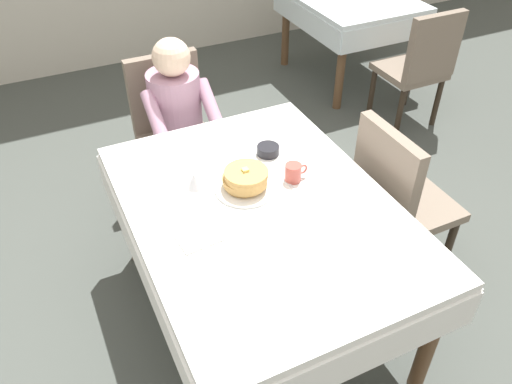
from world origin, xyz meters
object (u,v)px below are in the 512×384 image
(bowl_butter, at_px, (268,150))
(background_table_far, at_px, (350,10))
(breakfast_stack, at_px, (245,179))
(knife_right_of_plate, at_px, (285,180))
(plate_breakfast, at_px, (246,188))
(background_chair_empty, at_px, (420,63))
(fork_left_of_plate, at_px, (208,203))
(syrup_pitcher, at_px, (195,181))
(chair_diner, at_px, (172,122))
(chair_right_side, at_px, (397,195))
(cup_coffee, at_px, (294,173))
(dining_table_main, at_px, (261,221))
(spoon_near_edge, at_px, (283,238))
(diner_person, at_px, (178,115))

(bowl_butter, relative_size, background_table_far, 0.10)
(breakfast_stack, relative_size, knife_right_of_plate, 1.04)
(plate_breakfast, distance_m, background_chair_empty, 2.19)
(fork_left_of_plate, bearing_deg, syrup_pitcher, 10.16)
(knife_right_of_plate, xyz_separation_m, background_chair_empty, (1.72, 1.06, -0.21))
(chair_diner, bearing_deg, chair_right_side, 124.75)
(cup_coffee, bearing_deg, fork_left_of_plate, 178.14)
(syrup_pitcher, bearing_deg, dining_table_main, -48.78)
(fork_left_of_plate, height_order, knife_right_of_plate, same)
(bowl_butter, xyz_separation_m, spoon_near_edge, (-0.21, -0.56, -0.02))
(spoon_near_edge, distance_m, background_chair_empty, 2.37)
(plate_breakfast, relative_size, knife_right_of_plate, 1.40)
(bowl_butter, xyz_separation_m, background_chair_empty, (1.69, 0.84, -0.23))
(chair_diner, distance_m, diner_person, 0.21)
(dining_table_main, relative_size, cup_coffee, 13.49)
(cup_coffee, relative_size, syrup_pitcher, 1.41)
(dining_table_main, relative_size, chair_right_side, 1.64)
(plate_breakfast, relative_size, fork_left_of_plate, 1.56)
(chair_right_side, xyz_separation_m, cup_coffee, (-0.56, 0.10, 0.25))
(diner_person, height_order, background_chair_empty, diner_person)
(chair_right_side, height_order, fork_left_of_plate, chair_right_side)
(breakfast_stack, bearing_deg, chair_diner, 91.45)
(knife_right_of_plate, bearing_deg, dining_table_main, 119.64)
(chair_right_side, height_order, background_table_far, chair_right_side)
(dining_table_main, distance_m, chair_diner, 1.18)
(breakfast_stack, xyz_separation_m, fork_left_of_plate, (-0.19, -0.02, -0.06))
(cup_coffee, bearing_deg, background_table_far, 50.33)
(plate_breakfast, distance_m, bowl_butter, 0.30)
(knife_right_of_plate, bearing_deg, cup_coffee, -113.90)
(chair_diner, relative_size, bowl_butter, 8.45)
(fork_left_of_plate, bearing_deg, diner_person, -5.27)
(spoon_near_edge, height_order, background_table_far, spoon_near_edge)
(syrup_pitcher, bearing_deg, plate_breakfast, -28.51)
(chair_right_side, distance_m, syrup_pitcher, 1.05)
(bowl_butter, height_order, syrup_pitcher, syrup_pitcher)
(dining_table_main, xyz_separation_m, knife_right_of_plate, (0.18, 0.12, 0.09))
(chair_right_side, bearing_deg, knife_right_of_plate, -101.08)
(plate_breakfast, relative_size, spoon_near_edge, 1.87)
(dining_table_main, xyz_separation_m, diner_person, (-0.04, 1.01, 0.02))
(background_table_far, bearing_deg, dining_table_main, -131.65)
(chair_diner, distance_m, background_table_far, 2.16)
(diner_person, relative_size, knife_right_of_plate, 5.60)
(diner_person, xyz_separation_m, plate_breakfast, (0.03, -0.88, 0.08))
(chair_diner, distance_m, cup_coffee, 1.13)
(syrup_pitcher, bearing_deg, bowl_butter, 13.00)
(chair_right_side, distance_m, bowl_butter, 0.70)
(chair_right_side, bearing_deg, syrup_pitcher, -104.00)
(chair_right_side, distance_m, breakfast_stack, 0.84)
(chair_right_side, relative_size, plate_breakfast, 3.32)
(background_chair_empty, bearing_deg, dining_table_main, -148.08)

